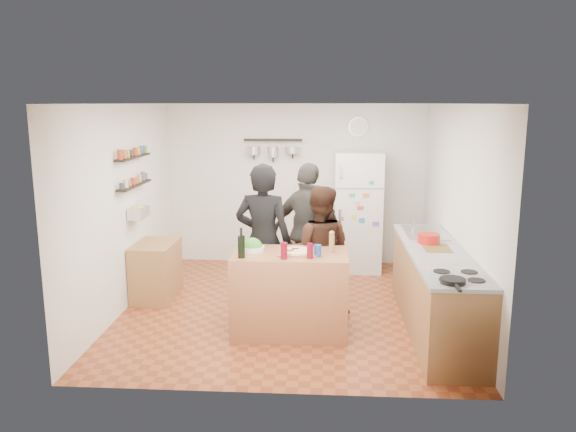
# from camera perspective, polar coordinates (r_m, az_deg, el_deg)

# --- Properties ---
(room_shell) EXTENTS (4.20, 4.20, 4.20)m
(room_shell) POSITION_cam_1_polar(r_m,az_deg,el_deg) (7.13, 0.15, 1.25)
(room_shell) COLOR brown
(room_shell) RESTS_ON ground
(prep_island) EXTENTS (1.25, 0.72, 0.91)m
(prep_island) POSITION_cam_1_polar(r_m,az_deg,el_deg) (6.24, 0.22, -7.81)
(prep_island) COLOR #9D5D39
(prep_island) RESTS_ON floor
(pizza_board) EXTENTS (0.42, 0.34, 0.02)m
(pizza_board) POSITION_cam_1_polar(r_m,az_deg,el_deg) (6.08, 0.96, -3.74)
(pizza_board) COLOR brown
(pizza_board) RESTS_ON prep_island
(pizza) EXTENTS (0.34, 0.34, 0.02)m
(pizza) POSITION_cam_1_polar(r_m,az_deg,el_deg) (6.07, 0.96, -3.57)
(pizza) COLOR beige
(pizza) RESTS_ON pizza_board
(salad_bowl) EXTENTS (0.27, 0.27, 0.05)m
(salad_bowl) POSITION_cam_1_polar(r_m,az_deg,el_deg) (6.18, -3.65, -3.34)
(salad_bowl) COLOR silver
(salad_bowl) RESTS_ON prep_island
(wine_bottle) EXTENTS (0.08, 0.08, 0.23)m
(wine_bottle) POSITION_cam_1_polar(r_m,az_deg,el_deg) (5.91, -4.76, -3.15)
(wine_bottle) COLOR black
(wine_bottle) RESTS_ON prep_island
(wine_glass_near) EXTENTS (0.07, 0.07, 0.17)m
(wine_glass_near) POSITION_cam_1_polar(r_m,az_deg,el_deg) (5.85, -0.41, -3.56)
(wine_glass_near) COLOR #5F0815
(wine_glass_near) RESTS_ON prep_island
(wine_glass_far) EXTENTS (0.07, 0.07, 0.16)m
(wine_glass_far) POSITION_cam_1_polar(r_m,az_deg,el_deg) (5.88, 2.25, -3.55)
(wine_glass_far) COLOR #610816
(wine_glass_far) RESTS_ON prep_island
(pepper_mill) EXTENTS (0.06, 0.06, 0.19)m
(pepper_mill) POSITION_cam_1_polar(r_m,az_deg,el_deg) (6.12, 4.46, -2.84)
(pepper_mill) COLOR olive
(pepper_mill) RESTS_ON prep_island
(salt_canister) EXTENTS (0.08, 0.08, 0.12)m
(salt_canister) POSITION_cam_1_polar(r_m,az_deg,el_deg) (5.96, 3.03, -3.53)
(salt_canister) COLOR navy
(salt_canister) RESTS_ON prep_island
(person_left) EXTENTS (0.72, 0.53, 1.84)m
(person_left) POSITION_cam_1_polar(r_m,az_deg,el_deg) (6.61, -2.53, -2.52)
(person_left) COLOR black
(person_left) RESTS_ON floor
(person_center) EXTENTS (0.83, 0.68, 1.57)m
(person_center) POSITION_cam_1_polar(r_m,az_deg,el_deg) (6.65, 3.18, -3.62)
(person_center) COLOR black
(person_center) RESTS_ON floor
(person_back) EXTENTS (1.12, 0.91, 1.78)m
(person_back) POSITION_cam_1_polar(r_m,az_deg,el_deg) (7.14, 2.12, -1.70)
(person_back) COLOR #312F2C
(person_back) RESTS_ON floor
(counter_run) EXTENTS (0.63, 2.63, 0.90)m
(counter_run) POSITION_cam_1_polar(r_m,az_deg,el_deg) (6.53, 14.81, -7.36)
(counter_run) COLOR #9E7042
(counter_run) RESTS_ON floor
(stove_top) EXTENTS (0.60, 0.62, 0.02)m
(stove_top) POSITION_cam_1_polar(r_m,az_deg,el_deg) (5.51, 16.93, -5.97)
(stove_top) COLOR white
(stove_top) RESTS_ON counter_run
(skillet) EXTENTS (0.23, 0.23, 0.04)m
(skillet) POSITION_cam_1_polar(r_m,az_deg,el_deg) (5.28, 16.40, -6.33)
(skillet) COLOR black
(skillet) RESTS_ON stove_top
(sink) EXTENTS (0.50, 0.80, 0.03)m
(sink) POSITION_cam_1_polar(r_m,az_deg,el_deg) (7.21, 13.72, -1.69)
(sink) COLOR silver
(sink) RESTS_ON counter_run
(cutting_board) EXTENTS (0.30, 0.40, 0.02)m
(cutting_board) POSITION_cam_1_polar(r_m,az_deg,el_deg) (6.47, 14.90, -3.29)
(cutting_board) COLOR olive
(cutting_board) RESTS_ON counter_run
(red_bowl) EXTENTS (0.25, 0.25, 0.11)m
(red_bowl) POSITION_cam_1_polar(r_m,az_deg,el_deg) (6.68, 14.09, -2.22)
(red_bowl) COLOR #B41814
(red_bowl) RESTS_ON counter_run
(fridge) EXTENTS (0.70, 0.68, 1.80)m
(fridge) POSITION_cam_1_polar(r_m,az_deg,el_deg) (8.53, 7.09, 0.47)
(fridge) COLOR white
(fridge) RESTS_ON floor
(wall_clock) EXTENTS (0.30, 0.03, 0.30)m
(wall_clock) POSITION_cam_1_polar(r_m,az_deg,el_deg) (8.72, 7.16, 8.98)
(wall_clock) COLOR silver
(wall_clock) RESTS_ON back_wall
(spice_shelf_lower) EXTENTS (0.12, 1.00, 0.02)m
(spice_shelf_lower) POSITION_cam_1_polar(r_m,az_deg,el_deg) (7.28, -15.31, 3.05)
(spice_shelf_lower) COLOR black
(spice_shelf_lower) RESTS_ON left_wall
(spice_shelf_upper) EXTENTS (0.12, 1.00, 0.02)m
(spice_shelf_upper) POSITION_cam_1_polar(r_m,az_deg,el_deg) (7.24, -15.46, 5.79)
(spice_shelf_upper) COLOR black
(spice_shelf_upper) RESTS_ON left_wall
(produce_basket) EXTENTS (0.18, 0.35, 0.14)m
(produce_basket) POSITION_cam_1_polar(r_m,az_deg,el_deg) (7.33, -14.95, 0.34)
(produce_basket) COLOR silver
(produce_basket) RESTS_ON left_wall
(side_table) EXTENTS (0.50, 0.80, 0.73)m
(side_table) POSITION_cam_1_polar(r_m,az_deg,el_deg) (7.56, -13.25, -5.38)
(side_table) COLOR #AB8248
(side_table) RESTS_ON floor
(pot_rack) EXTENTS (0.90, 0.04, 0.04)m
(pot_rack) POSITION_cam_1_polar(r_m,az_deg,el_deg) (8.67, -1.53, 7.72)
(pot_rack) COLOR black
(pot_rack) RESTS_ON back_wall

